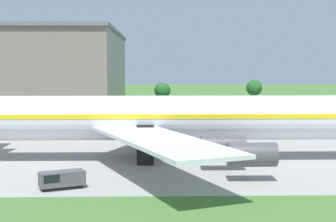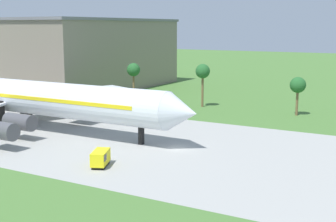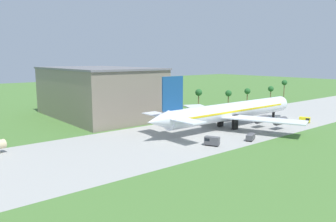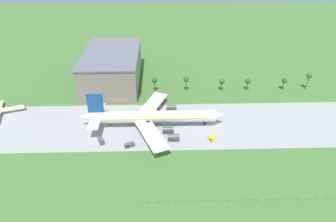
{
  "view_description": "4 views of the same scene",
  "coord_description": "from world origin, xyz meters",
  "views": [
    {
      "loc": [
        -35.85,
        -75.96,
        14.0
      ],
      "look_at": [
        -34.0,
        -0.87,
        7.29
      ],
      "focal_mm": 55.0,
      "sensor_mm": 36.0,
      "label": 1
    },
    {
      "loc": [
        35.68,
        -66.27,
        19.95
      ],
      "look_at": [
        -1.21,
        -0.87,
        6.29
      ],
      "focal_mm": 50.0,
      "sensor_mm": 36.0,
      "label": 2
    },
    {
      "loc": [
        -132.86,
        -81.35,
        26.27
      ],
      "look_at": [
        -66.78,
        -0.87,
        9.56
      ],
      "focal_mm": 35.0,
      "sensor_mm": 36.0,
      "label": 3
    },
    {
      "loc": [
        -30.5,
        -136.26,
        95.14
      ],
      "look_at": [
        -26.48,
        5.0,
        6.0
      ],
      "focal_mm": 32.0,
      "sensor_mm": 36.0,
      "label": 4
    }
  ],
  "objects": [
    {
      "name": "fuel_truck",
      "position": [
        -46.62,
        -18.47,
        1.11
      ],
      "size": [
        5.42,
        3.87,
        2.03
      ],
      "color": "black",
      "rests_on": "ground_plane"
    },
    {
      "name": "terminal_building",
      "position": [
        -63.18,
        53.7,
        11.18
      ],
      "size": [
        36.72,
        61.2,
        22.33
      ],
      "color": "slate",
      "rests_on": "ground_plane"
    },
    {
      "name": "jet_airliner",
      "position": [
        -35.34,
        -0.87,
        6.23
      ],
      "size": [
        78.95,
        58.91,
        20.65
      ],
      "color": "silver",
      "rests_on": "ground_plane"
    }
  ]
}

